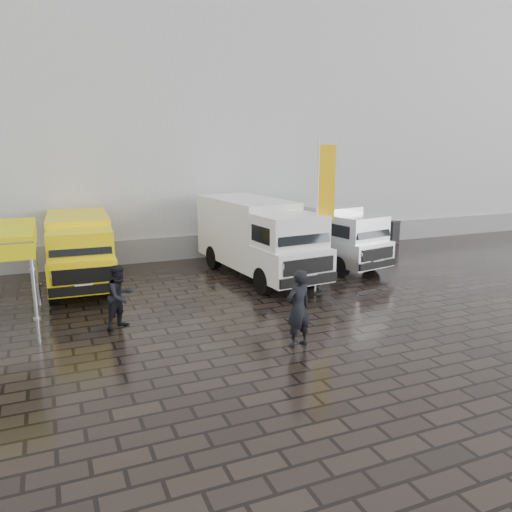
{
  "coord_description": "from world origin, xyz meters",
  "views": [
    {
      "loc": [
        -7.3,
        -12.51,
        4.77
      ],
      "look_at": [
        -1.13,
        2.2,
        1.22
      ],
      "focal_mm": 35.0,
      "sensor_mm": 36.0,
      "label": 1
    }
  ],
  "objects_px": {
    "van_yellow": "(80,252)",
    "person_front": "(298,308)",
    "van_silver": "(325,235)",
    "wheelie_bin": "(391,232)",
    "person_tent": "(120,296)",
    "flagpole": "(322,208)",
    "van_white": "(259,239)"
  },
  "relations": [
    {
      "from": "van_yellow",
      "to": "person_front",
      "type": "xyz_separation_m",
      "value": [
        4.44,
        -7.53,
        -0.25
      ]
    },
    {
      "from": "van_silver",
      "to": "wheelie_bin",
      "type": "xyz_separation_m",
      "value": [
        5.32,
        2.67,
        -0.65
      ]
    },
    {
      "from": "van_silver",
      "to": "person_tent",
      "type": "distance_m",
      "value": 9.65
    },
    {
      "from": "flagpole",
      "to": "van_yellow",
      "type": "bearing_deg",
      "value": 152.66
    },
    {
      "from": "van_silver",
      "to": "person_tent",
      "type": "height_order",
      "value": "van_silver"
    },
    {
      "from": "flagpole",
      "to": "person_tent",
      "type": "relative_size",
      "value": 2.91
    },
    {
      "from": "wheelie_bin",
      "to": "person_tent",
      "type": "height_order",
      "value": "person_tent"
    },
    {
      "from": "flagpole",
      "to": "wheelie_bin",
      "type": "height_order",
      "value": "flagpole"
    },
    {
      "from": "person_tent",
      "to": "van_yellow",
      "type": "bearing_deg",
      "value": 61.76
    },
    {
      "from": "van_silver",
      "to": "wheelie_bin",
      "type": "bearing_deg",
      "value": 15.29
    },
    {
      "from": "van_white",
      "to": "person_front",
      "type": "height_order",
      "value": "van_white"
    },
    {
      "from": "van_yellow",
      "to": "van_silver",
      "type": "bearing_deg",
      "value": -0.28
    },
    {
      "from": "van_white",
      "to": "wheelie_bin",
      "type": "distance_m",
      "value": 9.25
    },
    {
      "from": "van_yellow",
      "to": "person_front",
      "type": "bearing_deg",
      "value": -57.18
    },
    {
      "from": "person_tent",
      "to": "van_white",
      "type": "bearing_deg",
      "value": -4.44
    },
    {
      "from": "van_yellow",
      "to": "flagpole",
      "type": "relative_size",
      "value": 1.05
    },
    {
      "from": "van_yellow",
      "to": "van_silver",
      "type": "height_order",
      "value": "van_silver"
    },
    {
      "from": "van_silver",
      "to": "person_front",
      "type": "distance_m",
      "value": 8.66
    },
    {
      "from": "wheelie_bin",
      "to": "person_front",
      "type": "height_order",
      "value": "person_front"
    },
    {
      "from": "van_silver",
      "to": "flagpole",
      "type": "relative_size",
      "value": 1.12
    },
    {
      "from": "van_white",
      "to": "van_silver",
      "type": "distance_m",
      "value": 3.33
    },
    {
      "from": "wheelie_bin",
      "to": "person_tent",
      "type": "bearing_deg",
      "value": -173.29
    },
    {
      "from": "van_silver",
      "to": "person_front",
      "type": "bearing_deg",
      "value": -136.08
    },
    {
      "from": "van_yellow",
      "to": "wheelie_bin",
      "type": "distance_m",
      "value": 14.89
    },
    {
      "from": "van_white",
      "to": "wheelie_bin",
      "type": "relative_size",
      "value": 5.81
    },
    {
      "from": "van_white",
      "to": "van_silver",
      "type": "relative_size",
      "value": 1.16
    },
    {
      "from": "flagpole",
      "to": "person_front",
      "type": "height_order",
      "value": "flagpole"
    },
    {
      "from": "van_white",
      "to": "van_silver",
      "type": "xyz_separation_m",
      "value": [
        3.25,
        0.72,
        -0.19
      ]
    },
    {
      "from": "van_silver",
      "to": "van_white",
      "type": "bearing_deg",
      "value": -178.82
    },
    {
      "from": "van_silver",
      "to": "flagpole",
      "type": "distance_m",
      "value": 4.26
    },
    {
      "from": "van_silver",
      "to": "person_tent",
      "type": "relative_size",
      "value": 3.25
    },
    {
      "from": "van_silver",
      "to": "flagpole",
      "type": "height_order",
      "value": "flagpole"
    }
  ]
}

